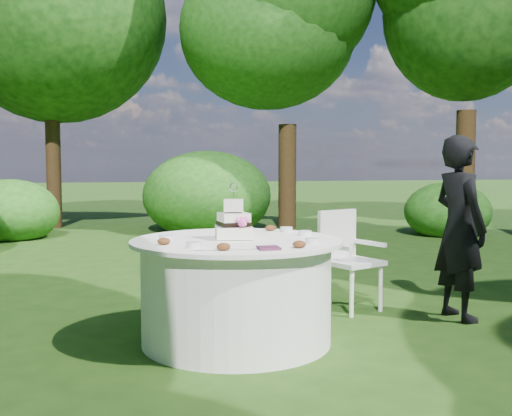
{
  "coord_description": "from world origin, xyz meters",
  "views": [
    {
      "loc": [
        -0.83,
        -4.31,
        1.33
      ],
      "look_at": [
        0.15,
        0.0,
        1.0
      ],
      "focal_mm": 42.0,
      "sensor_mm": 36.0,
      "label": 1
    }
  ],
  "objects_px": {
    "guest": "(460,228)",
    "table": "(236,290)",
    "cake": "(234,224)",
    "napkins": "(269,248)",
    "chair": "(346,252)"
  },
  "relations": [
    {
      "from": "napkins",
      "to": "cake",
      "type": "xyz_separation_m",
      "value": [
        -0.12,
        0.59,
        0.1
      ]
    },
    {
      "from": "napkins",
      "to": "chair",
      "type": "distance_m",
      "value": 1.73
    },
    {
      "from": "napkins",
      "to": "cake",
      "type": "height_order",
      "value": "cake"
    },
    {
      "from": "guest",
      "to": "table",
      "type": "bearing_deg",
      "value": 90.26
    },
    {
      "from": "chair",
      "to": "napkins",
      "type": "bearing_deg",
      "value": -128.35
    },
    {
      "from": "guest",
      "to": "cake",
      "type": "distance_m",
      "value": 2.01
    },
    {
      "from": "table",
      "to": "cake",
      "type": "height_order",
      "value": "cake"
    },
    {
      "from": "table",
      "to": "cake",
      "type": "distance_m",
      "value": 0.5
    },
    {
      "from": "cake",
      "to": "chair",
      "type": "distance_m",
      "value": 1.45
    },
    {
      "from": "guest",
      "to": "table",
      "type": "distance_m",
      "value": 2.04
    },
    {
      "from": "chair",
      "to": "table",
      "type": "bearing_deg",
      "value": -146.14
    },
    {
      "from": "napkins",
      "to": "cake",
      "type": "relative_size",
      "value": 0.34
    },
    {
      "from": "napkins",
      "to": "guest",
      "type": "xyz_separation_m",
      "value": [
        1.88,
        0.8,
        0.0
      ]
    },
    {
      "from": "cake",
      "to": "chair",
      "type": "xyz_separation_m",
      "value": [
        1.18,
        0.75,
        -0.36
      ]
    },
    {
      "from": "guest",
      "to": "cake",
      "type": "height_order",
      "value": "guest"
    }
  ]
}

